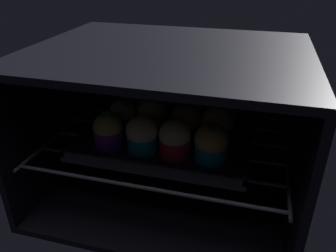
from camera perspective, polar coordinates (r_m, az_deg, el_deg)
The scene contains 15 objects.
oven_cavity at distance 82.83cm, azimuth 0.85°, elevation 1.11°, with size 59.00×47.00×37.00cm.
oven_rack at distance 80.80cm, azimuth 0.07°, elevation -2.34°, with size 54.80×42.00×0.80cm.
baking_tray at distance 79.96cm, azimuth 0.00°, elevation -1.80°, with size 38.50×30.85×2.20cm.
muffin_row0_col0 at distance 75.12cm, azimuth -10.04°, elevation -0.70°, with size 6.57×6.57×8.49cm.
muffin_row0_col1 at distance 72.09cm, azimuth -4.37°, elevation -1.44°, with size 6.94×6.94×8.18cm.
muffin_row0_col2 at distance 70.29cm, azimuth 1.17°, elevation -2.17°, with size 6.64×6.64×8.15cm.
muffin_row0_col3 at distance 69.23cm, azimuth 7.30°, elevation -2.94°, with size 7.00×7.00×8.38cm.
muffin_row1_col0 at distance 81.29cm, azimuth -7.64°, elevation 1.72°, with size 6.57×6.57×8.16cm.
muffin_row1_col1 at distance 79.15cm, azimuth -2.77°, elevation 1.69°, with size 6.97×6.97×8.74cm.
muffin_row1_col2 at distance 76.89cm, azimuth 2.93°, elevation 0.55°, with size 7.19×7.19×8.54cm.
muffin_row1_col3 at distance 75.63cm, azimuth 8.21°, elevation 0.07°, with size 7.13×7.13×8.77cm.
muffin_row2_col0 at distance 88.19cm, azimuth -5.80°, elevation 4.11°, with size 6.99×6.99×8.43cm.
muffin_row2_col1 at distance 85.89cm, azimuth -1.27°, elevation 3.49°, with size 6.57×6.57×7.87cm.
muffin_row2_col2 at distance 83.93cm, azimuth 3.81°, elevation 2.92°, with size 7.07×7.07×8.57cm.
muffin_row2_col3 at distance 82.52cm, azimuth 9.19°, elevation 2.20°, with size 6.57×6.57×8.74cm.
Camera 1 is at (18.57, -45.65, 53.70)cm, focal length 36.15 mm.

